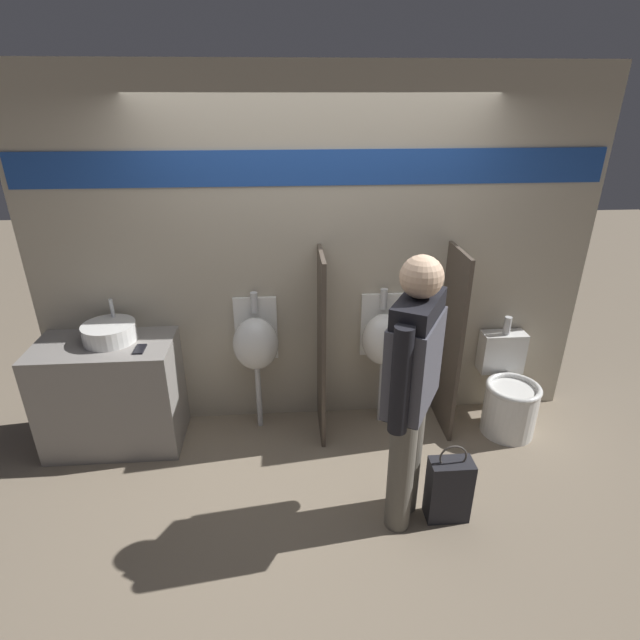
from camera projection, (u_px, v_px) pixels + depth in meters
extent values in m
plane|color=gray|center=(322.00, 455.00, 3.77)|extent=(16.00, 16.00, 0.00)
cube|color=#B2A893|center=(316.00, 260.00, 3.75)|extent=(4.22, 0.06, 2.70)
cube|color=#1E479E|center=(316.00, 168.00, 3.43)|extent=(4.13, 0.01, 0.24)
cube|color=gray|center=(112.00, 394.00, 3.75)|extent=(0.99, 0.55, 0.85)
cylinder|color=white|center=(109.00, 332.00, 3.60)|extent=(0.38, 0.38, 0.13)
cylinder|color=silver|center=(112.00, 308.00, 3.66)|extent=(0.03, 0.03, 0.14)
cube|color=black|center=(140.00, 349.00, 3.49)|extent=(0.07, 0.14, 0.01)
cube|color=#4C4238|center=(321.00, 348.00, 3.76)|extent=(0.03, 0.48, 1.48)
cube|color=#4C4238|center=(450.00, 343.00, 3.83)|extent=(0.03, 0.48, 1.48)
cylinder|color=silver|center=(259.00, 396.00, 4.00)|extent=(0.04, 0.04, 0.56)
ellipsoid|color=white|center=(256.00, 344.00, 3.80)|extent=(0.35, 0.28, 0.42)
cube|color=white|center=(256.00, 329.00, 3.90)|extent=(0.33, 0.02, 0.53)
cylinder|color=silver|center=(254.00, 302.00, 3.77)|extent=(0.06, 0.06, 0.16)
cylinder|color=silver|center=(381.00, 391.00, 4.07)|extent=(0.04, 0.04, 0.56)
ellipsoid|color=white|center=(384.00, 339.00, 3.87)|extent=(0.35, 0.28, 0.42)
cube|color=white|center=(381.00, 324.00, 3.97)|extent=(0.33, 0.02, 0.53)
cylinder|color=silver|center=(384.00, 299.00, 3.84)|extent=(0.06, 0.06, 0.16)
cylinder|color=white|center=(509.00, 410.00, 3.96)|extent=(0.41, 0.41, 0.40)
torus|color=white|center=(514.00, 388.00, 3.87)|extent=(0.42, 0.42, 0.04)
cube|color=white|center=(502.00, 352.00, 4.07)|extent=(0.35, 0.16, 0.34)
cylinder|color=silver|center=(507.00, 325.00, 3.95)|extent=(0.06, 0.06, 0.14)
cylinder|color=#666056|center=(401.00, 471.00, 3.00)|extent=(0.16, 0.16, 0.85)
cylinder|color=#666056|center=(409.00, 454.00, 3.14)|extent=(0.16, 0.16, 0.85)
cube|color=black|center=(415.00, 354.00, 2.75)|extent=(0.39, 0.48, 0.67)
cube|color=#4C4C56|center=(414.00, 362.00, 2.78)|extent=(0.42, 0.52, 0.54)
cylinder|color=black|center=(401.00, 381.00, 2.56)|extent=(0.11, 0.11, 0.62)
cylinder|color=black|center=(426.00, 340.00, 2.98)|extent=(0.11, 0.11, 0.62)
sphere|color=beige|center=(422.00, 277.00, 2.56)|extent=(0.23, 0.23, 0.23)
cube|color=#232328|center=(449.00, 490.00, 3.14)|extent=(0.27, 0.15, 0.44)
torus|color=#4C4742|center=(453.00, 457.00, 3.04)|extent=(0.17, 0.01, 0.17)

